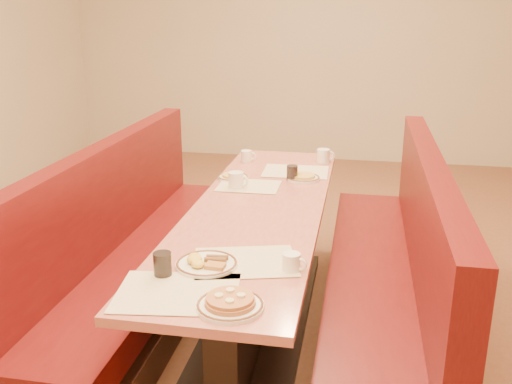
% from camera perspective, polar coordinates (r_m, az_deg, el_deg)
% --- Properties ---
extents(ground, '(8.00, 8.00, 0.00)m').
position_cam_1_polar(ground, '(3.42, 0.17, -13.40)').
color(ground, '#9E6647').
rests_on(ground, ground).
extents(diner_table, '(0.70, 2.50, 0.75)m').
position_cam_1_polar(diner_table, '(3.24, 0.18, -7.73)').
color(diner_table, black).
rests_on(diner_table, ground).
extents(booth_left, '(0.55, 2.50, 1.05)m').
position_cam_1_polar(booth_left, '(3.44, -11.98, -6.78)').
color(booth_left, '#4C3326').
rests_on(booth_left, ground).
extents(booth_right, '(0.55, 2.50, 1.05)m').
position_cam_1_polar(booth_right, '(3.21, 13.31, -8.79)').
color(booth_right, '#4C3326').
rests_on(booth_right, ground).
extents(placemat_near_left, '(0.50, 0.40, 0.00)m').
position_cam_1_polar(placemat_near_left, '(2.21, -7.88, -9.91)').
color(placemat_near_left, '#FAF1C4').
rests_on(placemat_near_left, diner_table).
extents(placemat_near_right, '(0.50, 0.42, 0.00)m').
position_cam_1_polar(placemat_near_right, '(2.43, -1.06, -6.99)').
color(placemat_near_right, '#FAF1C4').
rests_on(placemat_near_right, diner_table).
extents(placemat_far_left, '(0.37, 0.28, 0.00)m').
position_cam_1_polar(placemat_far_left, '(3.44, -0.73, 0.62)').
color(placemat_far_left, '#FAF1C4').
rests_on(placemat_far_left, diner_table).
extents(placemat_far_right, '(0.43, 0.33, 0.00)m').
position_cam_1_polar(placemat_far_right, '(3.75, 3.98, 2.07)').
color(placemat_far_right, '#FAF1C4').
rests_on(placemat_far_right, diner_table).
extents(pancake_plate, '(0.25, 0.25, 0.06)m').
position_cam_1_polar(pancake_plate, '(2.08, -2.61, -11.06)').
color(pancake_plate, white).
rests_on(pancake_plate, diner_table).
extents(eggs_plate, '(0.26, 0.26, 0.05)m').
position_cam_1_polar(eggs_plate, '(2.40, -5.05, -7.12)').
color(eggs_plate, white).
rests_on(eggs_plate, diner_table).
extents(extra_plate_mid, '(0.21, 0.21, 0.04)m').
position_cam_1_polar(extra_plate_mid, '(3.59, 4.72, 1.47)').
color(extra_plate_mid, white).
rests_on(extra_plate_mid, diner_table).
extents(extra_plate_far, '(0.19, 0.19, 0.04)m').
position_cam_1_polar(extra_plate_far, '(3.60, -2.32, 1.55)').
color(extra_plate_far, white).
rests_on(extra_plate_far, diner_table).
extents(coffee_mug_a, '(0.10, 0.07, 0.08)m').
position_cam_1_polar(coffee_mug_a, '(2.34, 3.63, -7.03)').
color(coffee_mug_a, white).
rests_on(coffee_mug_a, diner_table).
extents(coffee_mug_b, '(0.13, 0.09, 0.10)m').
position_cam_1_polar(coffee_mug_b, '(3.40, -1.96, 1.21)').
color(coffee_mug_b, white).
rests_on(coffee_mug_b, diner_table).
extents(coffee_mug_c, '(0.13, 0.09, 0.10)m').
position_cam_1_polar(coffee_mug_c, '(3.99, 6.80, 3.62)').
color(coffee_mug_c, white).
rests_on(coffee_mug_c, diner_table).
extents(coffee_mug_d, '(0.11, 0.08, 0.08)m').
position_cam_1_polar(coffee_mug_d, '(3.99, -0.92, 3.62)').
color(coffee_mug_d, white).
rests_on(coffee_mug_d, diner_table).
extents(soda_tumbler_near, '(0.07, 0.07, 0.10)m').
position_cam_1_polar(soda_tumbler_near, '(2.33, -9.33, -7.17)').
color(soda_tumbler_near, black).
rests_on(soda_tumbler_near, diner_table).
extents(soda_tumbler_mid, '(0.07, 0.07, 0.10)m').
position_cam_1_polar(soda_tumbler_mid, '(3.56, 3.64, 1.90)').
color(soda_tumbler_mid, black).
rests_on(soda_tumbler_mid, diner_table).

